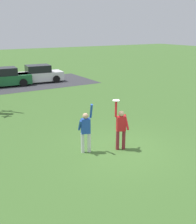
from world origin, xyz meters
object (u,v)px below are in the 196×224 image
object	(u,v)px
person_defender	(86,129)
frisbee_disc	(116,100)
parked_car_green	(6,78)
person_catcher	(121,127)
parked_car_white	(40,74)

from	to	relation	value
person_defender	frisbee_disc	size ratio (longest dim) A/B	7.20
frisbee_disc	parked_car_green	world-z (taller)	frisbee_disc
person_catcher	parked_car_green	distance (m)	15.66
person_catcher	parked_car_white	size ratio (longest dim) A/B	0.49
person_defender	parked_car_green	bearing A→B (deg)	108.38
parked_car_white	frisbee_disc	bearing A→B (deg)	-93.48
person_catcher	parked_car_white	xyz separation A→B (m)	(2.20, 15.76, -0.25)
person_defender	person_catcher	bearing A→B (deg)	0.00
frisbee_disc	parked_car_white	bearing A→B (deg)	81.25
person_catcher	frisbee_disc	xyz separation A→B (m)	(-0.21, 0.08, 1.11)
person_catcher	frisbee_disc	size ratio (longest dim) A/B	7.33
frisbee_disc	parked_car_white	world-z (taller)	frisbee_disc
person_catcher	parked_car_white	world-z (taller)	person_catcher
parked_car_green	person_catcher	bearing A→B (deg)	-81.45
person_catcher	person_defender	xyz separation A→B (m)	(-1.35, 0.49, -0.00)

